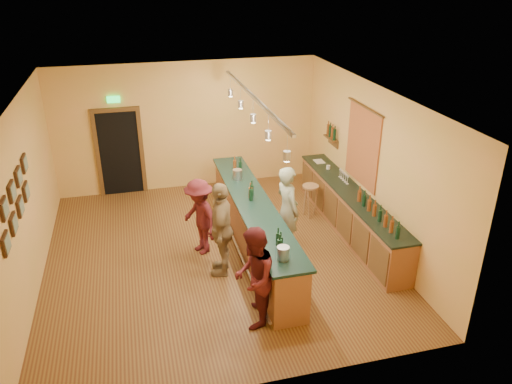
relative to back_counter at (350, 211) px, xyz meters
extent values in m
plane|color=#5C301A|center=(-2.97, -0.18, -0.49)|extent=(7.00, 7.00, 0.00)
cube|color=silver|center=(-2.97, -0.18, 2.71)|extent=(6.50, 7.00, 0.02)
cube|color=gold|center=(-2.97, 3.32, 1.11)|extent=(6.50, 0.02, 3.20)
cube|color=gold|center=(-2.97, -3.68, 1.11)|extent=(6.50, 0.02, 3.20)
cube|color=gold|center=(-6.22, -0.18, 1.11)|extent=(0.02, 7.00, 3.20)
cube|color=gold|center=(0.28, -0.18, 1.11)|extent=(0.02, 7.00, 3.20)
cube|color=black|center=(-4.67, 3.30, 0.56)|extent=(0.95, 0.06, 2.10)
cube|color=#543819|center=(-5.19, 3.28, 0.56)|extent=(0.10, 0.08, 2.10)
cube|color=#543819|center=(-4.14, 3.28, 0.56)|extent=(0.10, 0.08, 2.10)
cube|color=#543819|center=(-4.67, 3.28, 1.66)|extent=(1.15, 0.08, 0.10)
cube|color=#19E54C|center=(-4.67, 3.27, 1.91)|extent=(0.30, 0.04, 0.15)
cube|color=#A03020|center=(0.26, 0.22, 1.36)|extent=(0.03, 1.40, 1.60)
cube|color=#543819|center=(0.19, 1.72, 1.06)|extent=(0.16, 0.55, 0.03)
cube|color=#543819|center=(0.26, 1.72, 0.96)|extent=(0.03, 0.55, 0.18)
cube|color=brown|center=(0.00, 0.02, -0.04)|extent=(0.55, 4.50, 0.90)
cube|color=black|center=(0.00, 0.02, 0.43)|extent=(0.60, 4.55, 0.04)
cylinder|color=silver|center=(0.00, 1.32, 0.50)|extent=(0.09, 0.09, 0.09)
cube|color=silver|center=(-0.03, 1.82, 0.46)|extent=(0.22, 0.30, 0.01)
cube|color=brown|center=(-2.17, -0.18, 0.01)|extent=(0.60, 5.00, 1.00)
cube|color=black|center=(-2.17, -0.18, 0.54)|extent=(0.70, 5.10, 0.05)
cylinder|color=silver|center=(-2.53, -0.18, -0.34)|extent=(0.05, 5.00, 0.05)
cylinder|color=silver|center=(-2.22, -2.28, 0.67)|extent=(0.20, 0.20, 0.22)
cylinder|color=silver|center=(-2.22, 1.02, 0.67)|extent=(0.20, 0.20, 0.22)
cube|color=silver|center=(-2.17, -0.18, 2.65)|extent=(0.06, 4.60, 0.05)
cylinder|color=silver|center=(-2.17, -2.18, 2.46)|extent=(0.01, 0.01, 0.35)
cylinder|color=#A5A5AD|center=(-2.17, -2.18, 2.26)|extent=(0.11, 0.11, 0.14)
cylinder|color=#FFEABF|center=(-2.17, -2.18, 2.18)|extent=(0.08, 0.08, 0.02)
cylinder|color=silver|center=(-2.17, -1.18, 2.46)|extent=(0.01, 0.01, 0.35)
cylinder|color=#A5A5AD|center=(-2.17, -1.18, 2.26)|extent=(0.11, 0.11, 0.14)
cylinder|color=#FFEABF|center=(-2.17, -1.18, 2.18)|extent=(0.08, 0.08, 0.02)
cylinder|color=silver|center=(-2.17, -0.18, 2.46)|extent=(0.01, 0.01, 0.35)
cylinder|color=#A5A5AD|center=(-2.17, -0.18, 2.26)|extent=(0.11, 0.11, 0.14)
cylinder|color=#FFEABF|center=(-2.17, -0.18, 2.18)|extent=(0.08, 0.08, 0.02)
cylinder|color=silver|center=(-2.17, 0.82, 2.46)|extent=(0.01, 0.01, 0.35)
cylinder|color=#A5A5AD|center=(-2.17, 0.82, 2.26)|extent=(0.11, 0.11, 0.14)
cylinder|color=#FFEABF|center=(-2.17, 0.82, 2.18)|extent=(0.08, 0.08, 0.02)
cylinder|color=silver|center=(-2.17, 1.82, 2.46)|extent=(0.01, 0.01, 0.35)
cylinder|color=#A5A5AD|center=(-2.17, 1.82, 2.26)|extent=(0.11, 0.11, 0.14)
cylinder|color=#FFEABF|center=(-2.17, 1.82, 2.18)|extent=(0.08, 0.08, 0.02)
imported|color=gray|center=(-1.54, -0.38, 0.42)|extent=(0.57, 0.74, 1.81)
imported|color=#59191E|center=(-2.72, -2.38, 0.36)|extent=(0.89, 1.00, 1.70)
imported|color=#997A51|center=(-2.93, -0.82, 0.42)|extent=(0.72, 1.15, 1.82)
imported|color=#59191E|center=(-3.22, 0.00, 0.29)|extent=(0.93, 1.16, 1.56)
cylinder|color=#8C5F3F|center=(-0.58, 0.90, 0.26)|extent=(0.37, 0.37, 0.04)
cylinder|color=#8C5F3F|center=(-0.44, 0.90, -0.12)|extent=(0.04, 0.04, 0.72)
cylinder|color=#8C5F3F|center=(-0.65, 1.02, -0.12)|extent=(0.04, 0.04, 0.72)
cylinder|color=#8C5F3F|center=(-0.65, 0.77, -0.12)|extent=(0.04, 0.04, 0.72)
camera|label=1|loc=(-4.32, -8.66, 4.83)|focal=35.00mm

